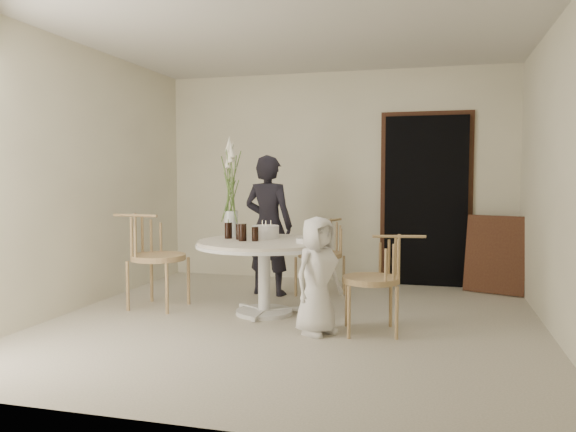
% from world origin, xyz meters
% --- Properties ---
extents(ground, '(4.50, 4.50, 0.00)m').
position_xyz_m(ground, '(0.00, 0.00, 0.00)').
color(ground, beige).
rests_on(ground, ground).
extents(room_shell, '(4.50, 4.50, 4.50)m').
position_xyz_m(room_shell, '(0.00, 0.00, 1.62)').
color(room_shell, silver).
rests_on(room_shell, ground).
extents(doorway, '(1.00, 0.10, 2.10)m').
position_xyz_m(doorway, '(1.15, 2.19, 1.05)').
color(doorway, black).
rests_on(doorway, ground).
extents(door_trim, '(1.12, 0.03, 2.22)m').
position_xyz_m(door_trim, '(1.15, 2.23, 1.11)').
color(door_trim, '#4F2F1B').
rests_on(door_trim, ground).
extents(table, '(1.33, 1.33, 0.73)m').
position_xyz_m(table, '(-0.35, 0.25, 0.62)').
color(table, silver).
rests_on(table, ground).
extents(picture_frame, '(0.71, 0.41, 0.90)m').
position_xyz_m(picture_frame, '(1.95, 1.89, 0.45)').
color(picture_frame, '#4F2F1B').
rests_on(picture_frame, ground).
extents(chair_far, '(0.59, 0.61, 0.86)m').
position_xyz_m(chair_far, '(0.05, 1.36, 0.56)').
color(chair_far, tan).
rests_on(chair_far, ground).
extents(chair_right, '(0.57, 0.54, 0.86)m').
position_xyz_m(chair_right, '(0.86, -0.12, 0.56)').
color(chair_right, tan).
rests_on(chair_right, ground).
extents(chair_left, '(0.61, 0.56, 0.97)m').
position_xyz_m(chair_left, '(-1.62, 0.24, 0.63)').
color(chair_left, tan).
rests_on(chair_left, ground).
extents(girl, '(0.64, 0.48, 1.60)m').
position_xyz_m(girl, '(-0.58, 1.15, 0.80)').
color(girl, black).
rests_on(girl, ground).
extents(boy, '(0.54, 0.59, 1.01)m').
position_xyz_m(boy, '(0.30, -0.31, 0.51)').
color(boy, white).
rests_on(boy, ground).
extents(birthday_cake, '(0.27, 0.27, 0.18)m').
position_xyz_m(birthday_cake, '(-0.39, 0.45, 0.79)').
color(birthday_cake, silver).
rests_on(birthday_cake, table).
extents(cola_tumbler_a, '(0.09, 0.09, 0.15)m').
position_xyz_m(cola_tumbler_a, '(-0.61, 0.27, 0.81)').
color(cola_tumbler_a, black).
rests_on(cola_tumbler_a, table).
extents(cola_tumbler_b, '(0.09, 0.09, 0.17)m').
position_xyz_m(cola_tumbler_b, '(-0.54, 0.16, 0.81)').
color(cola_tumbler_b, black).
rests_on(cola_tumbler_b, table).
extents(cola_tumbler_c, '(0.09, 0.09, 0.16)m').
position_xyz_m(cola_tumbler_c, '(-0.75, 0.33, 0.81)').
color(cola_tumbler_c, black).
rests_on(cola_tumbler_c, table).
extents(cola_tumbler_d, '(0.07, 0.07, 0.14)m').
position_xyz_m(cola_tumbler_d, '(-0.42, 0.17, 0.80)').
color(cola_tumbler_d, black).
rests_on(cola_tumbler_d, table).
extents(plate_stack, '(0.23, 0.23, 0.04)m').
position_xyz_m(plate_stack, '(0.09, 0.15, 0.75)').
color(plate_stack, white).
rests_on(plate_stack, table).
extents(flower_vase, '(0.14, 0.14, 1.05)m').
position_xyz_m(flower_vase, '(-0.81, 0.55, 1.23)').
color(flower_vase, silver).
rests_on(flower_vase, table).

